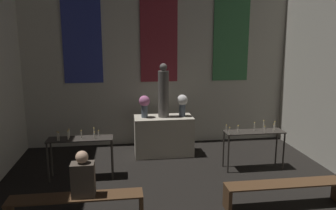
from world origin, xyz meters
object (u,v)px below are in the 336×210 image
flower_vase_right (182,103)px  pew_back_right (285,189)px  flower_vase_left (144,104)px  pew_back_left (76,203)px  altar (164,136)px  statue (163,92)px  person_seated (83,176)px  candle_rack_right (254,137)px  candle_rack_left (80,144)px

flower_vase_right → pew_back_right: bearing=-65.7°
flower_vase_left → pew_back_left: flower_vase_left is taller
altar → pew_back_right: altar is taller
statue → flower_vase_left: statue is taller
person_seated → flower_vase_left: bearing=67.8°
statue → person_seated: statue is taller
candle_rack_right → statue: bearing=147.9°
altar → flower_vase_left: bearing=-180.0°
altar → candle_rack_left: (-1.87, -1.17, 0.25)m
altar → flower_vase_left: size_ratio=2.65×
statue → flower_vase_right: size_ratio=2.43×
pew_back_left → pew_back_right: same height
flower_vase_right → person_seated: 3.58m
flower_vase_left → person_seated: flower_vase_left is taller
statue → pew_back_right: bearing=-58.4°
flower_vase_right → pew_back_right: flower_vase_right is taller
candle_rack_right → pew_back_right: (-0.11, -1.68, -0.42)m
pew_back_right → person_seated: 3.41m
pew_back_left → candle_rack_right: bearing=24.9°
pew_back_left → flower_vase_right: bearing=52.1°
flower_vase_left → flower_vase_right: (0.93, 0.00, 0.00)m
statue → pew_back_left: size_ratio=0.62×
pew_back_right → pew_back_left: bearing=180.0°
candle_rack_left → pew_back_left: size_ratio=0.63×
altar → candle_rack_left: size_ratio=1.09×
altar → statue: 1.10m
flower_vase_left → pew_back_right: size_ratio=0.26×
candle_rack_left → candle_rack_right: 3.73m
person_seated → statue: bearing=60.3°
flower_vase_left → candle_rack_left: (-1.40, -1.17, -0.57)m
statue → candle_rack_right: statue is taller
pew_back_left → altar: bearing=58.4°
flower_vase_right → flower_vase_left: bearing=180.0°
flower_vase_left → flower_vase_right: same height
pew_back_left → pew_back_right: size_ratio=1.00×
altar → pew_back_left: (-1.75, -2.85, -0.17)m
statue → flower_vase_right: statue is taller
candle_rack_left → pew_back_right: (3.62, -1.68, -0.42)m
pew_back_left → person_seated: size_ratio=2.83×
candle_rack_left → flower_vase_left: bearing=39.8°
altar → statue: size_ratio=1.09×
pew_back_left → person_seated: person_seated is taller
pew_back_right → flower_vase_left: bearing=127.9°
altar → pew_back_right: (1.75, -2.85, -0.17)m
pew_back_left → flower_vase_left: bearing=65.7°
candle_rack_right → altar: bearing=147.9°
flower_vase_left → pew_back_left: 3.28m
person_seated → candle_rack_left: bearing=98.1°
flower_vase_right → candle_rack_right: 1.91m
candle_rack_right → person_seated: (-3.49, -1.68, 0.02)m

